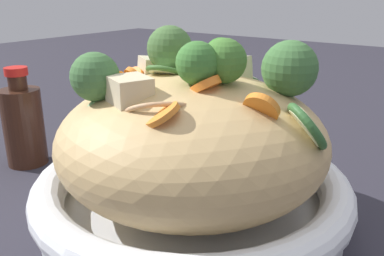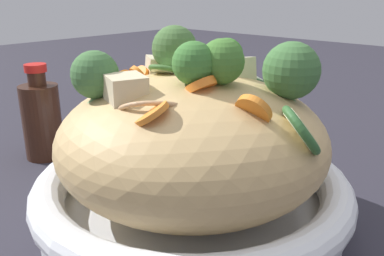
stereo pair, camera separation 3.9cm
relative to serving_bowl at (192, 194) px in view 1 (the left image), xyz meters
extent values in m
plane|color=#282630|center=(0.00, 0.00, -0.03)|extent=(3.00, 3.00, 0.00)
cylinder|color=white|center=(0.00, 0.00, -0.02)|extent=(0.30, 0.30, 0.02)
torus|color=white|center=(0.00, 0.00, 0.01)|extent=(0.31, 0.31, 0.03)
ellipsoid|color=tan|center=(0.00, 0.00, 0.06)|extent=(0.26, 0.26, 0.13)
torus|color=tan|center=(0.01, -0.06, 0.10)|extent=(0.08, 0.08, 0.03)
torus|color=tan|center=(-0.01, -0.01, 0.10)|extent=(0.05, 0.05, 0.02)
torus|color=tan|center=(-0.01, 0.00, 0.10)|extent=(0.08, 0.08, 0.02)
cone|color=#8FB674|center=(-0.05, -0.07, 0.10)|extent=(0.03, 0.03, 0.02)
sphere|color=#416F3C|center=(-0.05, -0.07, 0.13)|extent=(0.06, 0.06, 0.04)
cone|color=#98B371|center=(-0.01, 0.06, 0.11)|extent=(0.02, 0.02, 0.02)
sphere|color=#3B7E2A|center=(-0.01, 0.06, 0.13)|extent=(0.05, 0.05, 0.03)
cone|color=#90AC6C|center=(0.07, 0.05, 0.10)|extent=(0.03, 0.03, 0.02)
sphere|color=#3F6E3A|center=(0.07, 0.05, 0.13)|extent=(0.07, 0.07, 0.05)
cone|color=#90B574|center=(0.03, 0.00, 0.12)|extent=(0.03, 0.03, 0.02)
sphere|color=#437730|center=(0.03, 0.00, 0.14)|extent=(0.06, 0.06, 0.04)
cone|color=#93B670|center=(-0.04, 0.02, 0.12)|extent=(0.03, 0.02, 0.02)
sphere|color=#456C37|center=(-0.04, 0.02, 0.14)|extent=(0.06, 0.06, 0.05)
cone|color=#8EAC71|center=(-0.04, 0.02, 0.12)|extent=(0.02, 0.02, 0.02)
sphere|color=#3E7A31|center=(-0.04, 0.02, 0.14)|extent=(0.04, 0.04, 0.03)
cone|color=#99AD74|center=(0.02, -0.02, 0.12)|extent=(0.02, 0.02, 0.01)
sphere|color=#3C7532|center=(0.02, -0.02, 0.14)|extent=(0.05, 0.05, 0.04)
cylinder|color=orange|center=(0.03, -0.08, 0.11)|extent=(0.04, 0.04, 0.02)
cylinder|color=orange|center=(0.03, -0.02, 0.12)|extent=(0.03, 0.03, 0.02)
cylinder|color=orange|center=(-0.09, -0.02, 0.11)|extent=(0.02, 0.03, 0.02)
cylinder|color=orange|center=(-0.07, 0.00, 0.11)|extent=(0.02, 0.02, 0.02)
cylinder|color=orange|center=(0.08, -0.02, 0.11)|extent=(0.03, 0.02, 0.03)
cylinder|color=orange|center=(-0.07, -0.01, 0.11)|extent=(0.02, 0.02, 0.02)
cylinder|color=beige|center=(0.01, 0.07, 0.11)|extent=(0.05, 0.05, 0.02)
torus|color=#325A31|center=(0.01, 0.07, 0.11)|extent=(0.06, 0.06, 0.02)
cylinder|color=beige|center=(-0.03, 0.00, 0.12)|extent=(0.04, 0.04, 0.02)
torus|color=#3A672B|center=(-0.03, 0.00, 0.12)|extent=(0.05, 0.05, 0.02)
cylinder|color=beige|center=(0.11, 0.01, 0.09)|extent=(0.05, 0.05, 0.03)
torus|color=#2E5D2C|center=(0.11, 0.01, 0.09)|extent=(0.06, 0.06, 0.04)
cylinder|color=beige|center=(-0.08, 0.05, 0.10)|extent=(0.05, 0.05, 0.02)
torus|color=#336730|center=(-0.08, 0.05, 0.10)|extent=(0.06, 0.06, 0.02)
cube|color=beige|center=(-0.07, 0.02, 0.12)|extent=(0.05, 0.05, 0.03)
cube|color=beige|center=(-0.02, -0.06, 0.12)|extent=(0.04, 0.04, 0.02)
cube|color=beige|center=(-0.01, 0.02, 0.13)|extent=(0.03, 0.03, 0.03)
cube|color=beige|center=(0.01, 0.05, 0.12)|extent=(0.03, 0.04, 0.03)
cylinder|color=#381E14|center=(-0.27, -0.02, 0.02)|extent=(0.05, 0.05, 0.10)
cylinder|color=#381E14|center=(-0.27, -0.02, 0.08)|extent=(0.02, 0.02, 0.02)
cylinder|color=red|center=(-0.27, -0.02, 0.10)|extent=(0.03, 0.03, 0.01)
cylinder|color=black|center=(-0.26, 0.24, -0.03)|extent=(0.15, 0.18, 0.01)
cylinder|color=black|center=(-0.26, 0.23, -0.03)|extent=(0.15, 0.18, 0.01)
camera|label=1|loc=(0.22, -0.30, 0.20)|focal=38.15mm
camera|label=2|loc=(0.25, -0.27, 0.20)|focal=38.15mm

